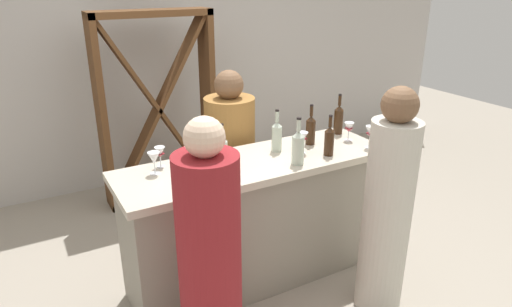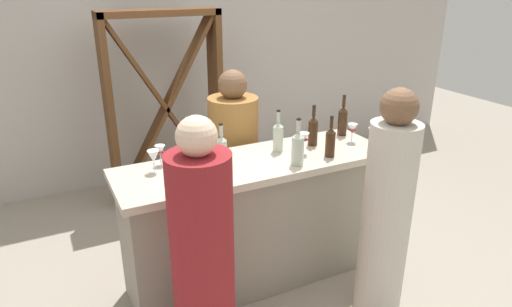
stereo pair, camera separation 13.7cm
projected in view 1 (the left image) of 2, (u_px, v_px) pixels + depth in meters
ground_plane at (256, 276)px, 3.42m from camera, size 12.00×12.00×0.00m
back_wall at (152, 49)px, 4.70m from camera, size 8.00×0.10×2.80m
bar_counter at (256, 221)px, 3.25m from camera, size 1.91×0.61×0.94m
wine_rack at (158, 109)px, 4.36m from camera, size 1.11×0.28×1.83m
wine_bottle_leftmost_clear_pale at (222, 150)px, 2.94m from camera, size 0.07×0.07×0.29m
wine_bottle_second_left_clear_pale at (298, 147)px, 2.98m from camera, size 0.08×0.08×0.32m
wine_bottle_center_clear_pale at (277, 135)px, 3.20m from camera, size 0.07×0.07×0.30m
wine_bottle_second_right_amber_brown at (329, 140)px, 3.13m from camera, size 0.07×0.07×0.29m
wine_bottle_rightmost_amber_brown at (311, 129)px, 3.33m from camera, size 0.07×0.07×0.30m
wine_bottle_far_right_amber_brown at (339, 119)px, 3.55m from camera, size 0.07×0.07×0.32m
wine_glass_near_left at (370, 132)px, 3.26m from camera, size 0.07×0.07×0.17m
wine_glass_near_center at (302, 138)px, 3.17m from camera, size 0.08×0.08×0.15m
wine_glass_near_right at (349, 128)px, 3.41m from camera, size 0.07×0.07×0.14m
wine_glass_far_left at (189, 153)px, 2.88m from camera, size 0.06×0.06×0.16m
wine_glass_far_center at (154, 159)px, 2.83m from camera, size 0.08×0.08×0.15m
wine_glass_far_right at (160, 153)px, 2.94m from camera, size 0.07×0.07×0.14m
water_pitcher at (207, 169)px, 2.73m from camera, size 0.11×0.11×0.17m
person_left_guest at (387, 211)px, 2.88m from camera, size 0.33×0.33×1.52m
person_center_guest at (210, 261)px, 2.43m from camera, size 0.42×0.42×1.49m
person_right_guest at (231, 166)px, 3.70m from camera, size 0.48×0.48×1.45m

